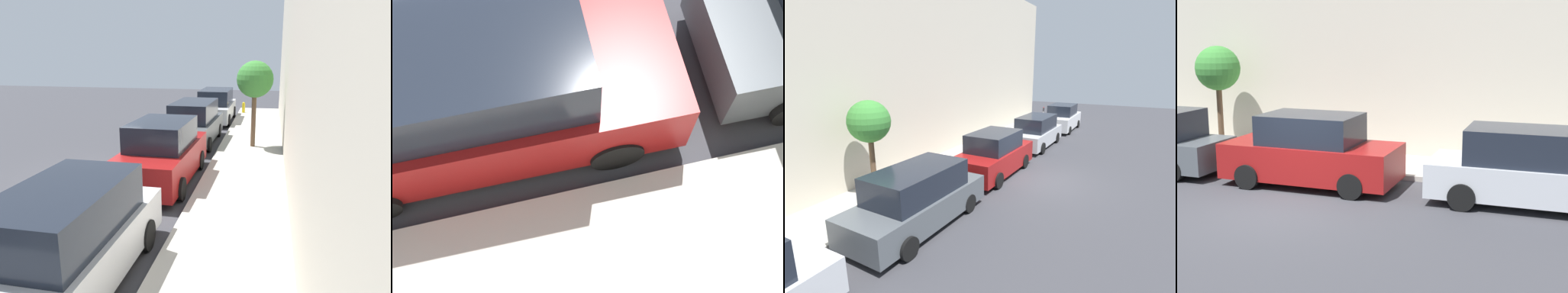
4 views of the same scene
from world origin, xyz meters
The scene contains 6 objects.
ground_plane centered at (0.00, 0.00, 0.00)m, with size 60.00×60.00×0.00m, color #38383D.
sidewalk centered at (4.82, 0.00, 0.07)m, with size 2.64×32.00×0.15m.
building_facade centered at (7.14, 0.00, 5.01)m, with size 2.00×32.00×10.01m.
parked_minivan_second centered at (2.22, -5.64, 0.92)m, with size 2.02×4.92×1.90m.
parked_suv_third centered at (2.26, 0.17, 0.93)m, with size 2.08×4.83×1.98m.
street_tree centered at (4.90, 4.83, 2.93)m, with size 1.50×1.50×3.57m.
Camera 4 is at (-10.99, -6.06, 4.10)m, focal length 50.00 mm.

